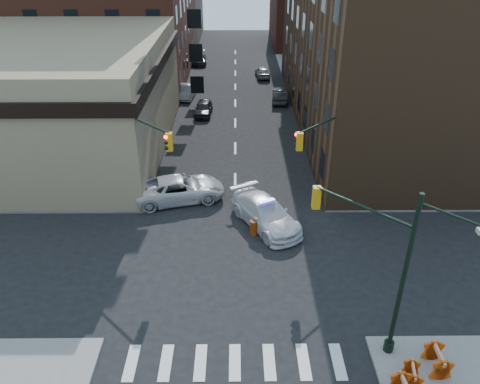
{
  "coord_description": "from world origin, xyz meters",
  "views": [
    {
      "loc": [
        0.11,
        -20.88,
        16.45
      ],
      "look_at": [
        0.32,
        4.41,
        2.2
      ],
      "focal_mm": 35.0,
      "sensor_mm": 36.0,
      "label": 1
    }
  ],
  "objects_px": {
    "pedestrian_b": "(86,178)",
    "barrel_road": "(254,227)",
    "police_car": "(266,214)",
    "parked_car_wfar": "(187,91)",
    "parked_car_wnear": "(203,108)",
    "barrel_bank": "(161,183)",
    "barricade_se_a": "(412,375)",
    "barricade_nw_a": "(112,196)",
    "pedestrian_a": "(121,184)",
    "pickup": "(179,189)",
    "parked_car_enear": "(279,96)"
  },
  "relations": [
    {
      "from": "barrel_road",
      "to": "barricade_se_a",
      "type": "xyz_separation_m",
      "value": [
        6.08,
        -11.02,
        0.07
      ]
    },
    {
      "from": "pedestrian_b",
      "to": "parked_car_wfar",
      "type": "bearing_deg",
      "value": 42.23
    },
    {
      "from": "pickup",
      "to": "parked_car_wnear",
      "type": "bearing_deg",
      "value": -15.84
    },
    {
      "from": "police_car",
      "to": "parked_car_wfar",
      "type": "distance_m",
      "value": 26.86
    },
    {
      "from": "police_car",
      "to": "barrel_bank",
      "type": "height_order",
      "value": "police_car"
    },
    {
      "from": "parked_car_wnear",
      "to": "pedestrian_b",
      "type": "height_order",
      "value": "pedestrian_b"
    },
    {
      "from": "parked_car_wnear",
      "to": "barricade_nw_a",
      "type": "height_order",
      "value": "parked_car_wnear"
    },
    {
      "from": "parked_car_wfar",
      "to": "barrel_bank",
      "type": "height_order",
      "value": "parked_car_wfar"
    },
    {
      "from": "barricade_se_a",
      "to": "pedestrian_a",
      "type": "bearing_deg",
      "value": 55.32
    },
    {
      "from": "parked_car_enear",
      "to": "barricade_se_a",
      "type": "relative_size",
      "value": 4.01
    },
    {
      "from": "barrel_road",
      "to": "barricade_nw_a",
      "type": "height_order",
      "value": "barricade_nw_a"
    },
    {
      "from": "parked_car_wfar",
      "to": "pedestrian_b",
      "type": "height_order",
      "value": "pedestrian_b"
    },
    {
      "from": "barricade_nw_a",
      "to": "parked_car_wfar",
      "type": "bearing_deg",
      "value": 81.67
    },
    {
      "from": "barricade_se_a",
      "to": "barricade_nw_a",
      "type": "relative_size",
      "value": 0.88
    },
    {
      "from": "parked_car_wfar",
      "to": "barrel_bank",
      "type": "relative_size",
      "value": 4.77
    },
    {
      "from": "barricade_se_a",
      "to": "pedestrian_b",
      "type": "bearing_deg",
      "value": 57.77
    },
    {
      "from": "parked_car_enear",
      "to": "pedestrian_a",
      "type": "relative_size",
      "value": 2.18
    },
    {
      "from": "pedestrian_b",
      "to": "barricade_se_a",
      "type": "xyz_separation_m",
      "value": [
        17.89,
        -16.77,
        -0.42
      ]
    },
    {
      "from": "parked_car_wnear",
      "to": "barrel_bank",
      "type": "height_order",
      "value": "parked_car_wnear"
    },
    {
      "from": "parked_car_wnear",
      "to": "barricade_nw_a",
      "type": "bearing_deg",
      "value": -103.78
    },
    {
      "from": "pickup",
      "to": "barricade_se_a",
      "type": "height_order",
      "value": "pickup"
    },
    {
      "from": "pickup",
      "to": "barricade_se_a",
      "type": "relative_size",
      "value": 5.76
    },
    {
      "from": "parked_car_wfar",
      "to": "barricade_se_a",
      "type": "height_order",
      "value": "parked_car_wfar"
    },
    {
      "from": "parked_car_enear",
      "to": "pedestrian_b",
      "type": "xyz_separation_m",
      "value": [
        -15.42,
        -19.58,
        0.26
      ]
    },
    {
      "from": "barrel_bank",
      "to": "barricade_nw_a",
      "type": "bearing_deg",
      "value": -146.4
    },
    {
      "from": "barrel_road",
      "to": "barricade_se_a",
      "type": "bearing_deg",
      "value": -61.14
    },
    {
      "from": "barrel_road",
      "to": "barricade_nw_a",
      "type": "relative_size",
      "value": 0.79
    },
    {
      "from": "police_car",
      "to": "pedestrian_b",
      "type": "relative_size",
      "value": 3.59
    },
    {
      "from": "police_car",
      "to": "barrel_bank",
      "type": "xyz_separation_m",
      "value": [
        -7.28,
        4.81,
        -0.4
      ]
    },
    {
      "from": "pickup",
      "to": "barrel_bank",
      "type": "xyz_separation_m",
      "value": [
        -1.51,
        1.54,
        -0.41
      ]
    },
    {
      "from": "parked_car_enear",
      "to": "barrel_road",
      "type": "relative_size",
      "value": 4.44
    },
    {
      "from": "pedestrian_a",
      "to": "barrel_bank",
      "type": "distance_m",
      "value": 2.96
    },
    {
      "from": "barricade_nw_a",
      "to": "pedestrian_b",
      "type": "bearing_deg",
      "value": 137.94
    },
    {
      "from": "pedestrian_b",
      "to": "barrel_road",
      "type": "xyz_separation_m",
      "value": [
        11.81,
        -5.75,
        -0.49
      ]
    },
    {
      "from": "barrel_bank",
      "to": "police_car",
      "type": "bearing_deg",
      "value": -33.46
    },
    {
      "from": "police_car",
      "to": "parked_car_wfar",
      "type": "relative_size",
      "value": 1.36
    },
    {
      "from": "police_car",
      "to": "barrel_road",
      "type": "distance_m",
      "value": 1.3
    },
    {
      "from": "pedestrian_b",
      "to": "barrel_bank",
      "type": "height_order",
      "value": "pedestrian_b"
    },
    {
      "from": "parked_car_wfar",
      "to": "barrel_road",
      "type": "relative_size",
      "value": 4.47
    },
    {
      "from": "parked_car_wfar",
      "to": "barricade_se_a",
      "type": "relative_size",
      "value": 4.03
    },
    {
      "from": "pedestrian_a",
      "to": "barrel_road",
      "type": "distance_m",
      "value": 10.13
    },
    {
      "from": "pedestrian_b",
      "to": "barrel_road",
      "type": "distance_m",
      "value": 13.14
    },
    {
      "from": "parked_car_wnear",
      "to": "barrel_road",
      "type": "height_order",
      "value": "parked_car_wnear"
    },
    {
      "from": "barricade_se_a",
      "to": "barricade_nw_a",
      "type": "height_order",
      "value": "barricade_nw_a"
    },
    {
      "from": "parked_car_wnear",
      "to": "pedestrian_b",
      "type": "distance_m",
      "value": 17.24
    },
    {
      "from": "parked_car_wnear",
      "to": "parked_car_enear",
      "type": "xyz_separation_m",
      "value": [
        8.01,
        4.02,
        0.02
      ]
    },
    {
      "from": "parked_car_enear",
      "to": "barrel_road",
      "type": "xyz_separation_m",
      "value": [
        -3.61,
        -25.33,
        -0.23
      ]
    },
    {
      "from": "parked_car_enear",
      "to": "barrel_road",
      "type": "height_order",
      "value": "parked_car_enear"
    },
    {
      "from": "pedestrian_a",
      "to": "parked_car_enear",
      "type": "bearing_deg",
      "value": 74.09
    },
    {
      "from": "pedestrian_a",
      "to": "barricade_se_a",
      "type": "bearing_deg",
      "value": -30.25
    }
  ]
}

